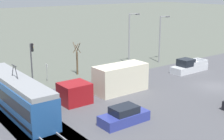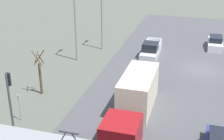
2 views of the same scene
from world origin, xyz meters
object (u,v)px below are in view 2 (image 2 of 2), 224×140
Objects in this scene: sedan_car_2 at (215,43)px; street_tree at (40,74)px; street_lamp_near_crossing at (76,24)px; no_parking_sign at (19,105)px; pickup_truck at (151,50)px; street_lamp_mid_block at (102,18)px; box_truck at (135,99)px; traffic_light_pole at (10,97)px.

street_tree is at bearing -131.22° from sedan_car_2.
street_lamp_near_crossing reaches higher than no_parking_sign.
street_lamp_mid_block reaches higher than pickup_truck.
street_lamp_near_crossing is 1.07× the size of street_lamp_mid_block.
pickup_truck is at bearing -144.83° from sedan_car_2.
street_lamp_near_crossing reaches higher than box_truck.
no_parking_sign is at bearing 97.51° from street_tree.
street_tree is 14.35m from street_lamp_mid_block.
sedan_car_2 is at bearing -108.86° from box_truck.
box_truck is 1.44× the size of street_lamp_mid_block.
street_lamp_mid_block is (-1.63, -14.09, 2.21)m from street_tree.
street_lamp_mid_block is at bearing -63.57° from box_truck.
street_tree is at bearing 57.14° from pickup_truck.
no_parking_sign is at bearing 86.94° from street_lamp_mid_block.
box_truck reaches higher than sedan_car_2.
pickup_truck is 19.26m from no_parking_sign.
street_lamp_mid_block is at bearing -96.60° from street_tree.
box_truck is at bearing 116.43° from street_lamp_mid_block.
box_truck is at bearing -159.10° from no_parking_sign.
box_truck is 1.35× the size of street_lamp_near_crossing.
traffic_light_pole is at bearing 95.29° from street_lamp_near_crossing.
no_parking_sign is at bearing 20.90° from box_truck.
street_tree is 0.61× the size of street_lamp_mid_block.
traffic_light_pole is at bearing 34.88° from box_truck.
pickup_truck is at bearing 169.93° from street_lamp_mid_block.
no_parking_sign reaches higher than sedan_car_2.
street_lamp_near_crossing reaches higher than pickup_truck.
street_lamp_near_crossing reaches higher than street_lamp_mid_block.
street_lamp_near_crossing is at bearing -87.22° from no_parking_sign.
box_truck is 20.92m from sedan_car_2.
box_truck is 14.36m from pickup_truck.
street_tree reaches higher than no_parking_sign.
street_lamp_mid_block is at bearing -109.55° from street_lamp_near_crossing.
traffic_light_pole reaches higher than no_parking_sign.
pickup_truck is at bearing -122.86° from street_tree.
no_parking_sign is at bearing 92.78° from street_lamp_near_crossing.
street_lamp_near_crossing is at bearing 23.04° from pickup_truck.
street_lamp_mid_block reaches higher than box_truck.
sedan_car_2 is 24.46m from street_tree.
street_tree is at bearing 83.40° from street_lamp_mid_block.
street_lamp_mid_block is 3.12× the size of no_parking_sign.
no_parking_sign is at bearing -123.80° from sedan_car_2.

